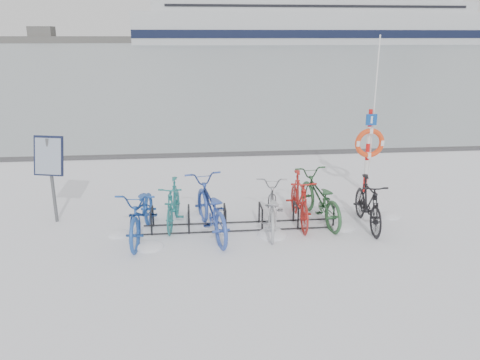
{
  "coord_description": "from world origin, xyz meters",
  "views": [
    {
      "loc": [
        -0.92,
        -8.69,
        3.7
      ],
      "look_at": [
        0.0,
        0.6,
        0.81
      ],
      "focal_mm": 35.0,
      "sensor_mm": 36.0,
      "label": 1
    }
  ],
  "objects_px": {
    "bike_rack": "(243,219)",
    "lifebuoy_station": "(369,143)",
    "info_board": "(49,161)",
    "cruise_ferry": "(310,12)"
  },
  "relations": [
    {
      "from": "bike_rack",
      "to": "info_board",
      "type": "xyz_separation_m",
      "value": [
        -3.83,
        0.67,
        1.13
      ]
    },
    {
      "from": "bike_rack",
      "to": "cruise_ferry",
      "type": "xyz_separation_m",
      "value": [
        50.84,
        204.28,
        13.58
      ]
    },
    {
      "from": "info_board",
      "to": "cruise_ferry",
      "type": "bearing_deg",
      "value": 88.96
    },
    {
      "from": "bike_rack",
      "to": "lifebuoy_station",
      "type": "height_order",
      "value": "lifebuoy_station"
    },
    {
      "from": "bike_rack",
      "to": "lifebuoy_station",
      "type": "bearing_deg",
      "value": 29.92
    },
    {
      "from": "info_board",
      "to": "cruise_ferry",
      "type": "relative_size",
      "value": 0.01
    },
    {
      "from": "bike_rack",
      "to": "lifebuoy_station",
      "type": "relative_size",
      "value": 1.07
    },
    {
      "from": "info_board",
      "to": "lifebuoy_station",
      "type": "height_order",
      "value": "lifebuoy_station"
    },
    {
      "from": "lifebuoy_station",
      "to": "cruise_ferry",
      "type": "xyz_separation_m",
      "value": [
        47.61,
        202.42,
        12.51
      ]
    },
    {
      "from": "lifebuoy_station",
      "to": "cruise_ferry",
      "type": "height_order",
      "value": "cruise_ferry"
    }
  ]
}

